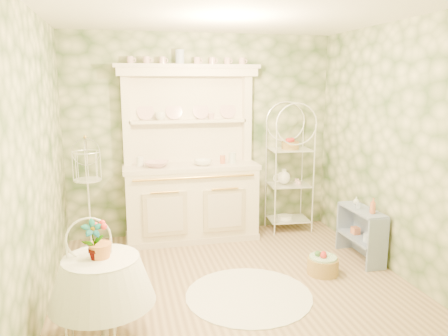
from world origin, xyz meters
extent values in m
plane|color=tan|center=(0.00, 0.00, 0.00)|extent=(3.60, 3.60, 0.00)
plane|color=white|center=(0.00, 0.00, 2.70)|extent=(3.60, 3.60, 0.00)
plane|color=beige|center=(-1.80, 0.00, 1.35)|extent=(3.60, 3.60, 0.00)
plane|color=beige|center=(1.80, 0.00, 1.35)|extent=(3.60, 3.60, 0.00)
plane|color=beige|center=(0.00, 1.80, 1.35)|extent=(3.60, 3.60, 0.00)
plane|color=beige|center=(0.00, -1.80, 1.35)|extent=(3.60, 3.60, 0.00)
cube|color=white|center=(-0.20, 1.52, 1.15)|extent=(1.87, 0.61, 2.29)
cube|color=white|center=(1.19, 1.57, 0.90)|extent=(0.60, 0.45, 1.81)
cube|color=#8496B9|center=(1.63, 0.37, 0.32)|extent=(0.29, 0.75, 0.64)
cylinder|color=white|center=(-1.27, -0.66, 0.39)|extent=(0.85, 0.85, 0.79)
cube|color=white|center=(-1.36, -0.76, 0.43)|extent=(0.41, 0.41, 0.85)
cube|color=white|center=(-1.49, 1.35, 0.74)|extent=(0.38, 0.38, 1.48)
cylinder|color=tan|center=(1.01, 0.09, 0.11)|extent=(0.42, 0.42, 0.21)
cylinder|color=white|center=(0.08, -0.21, 0.01)|extent=(1.35, 1.35, 0.01)
imported|color=white|center=(-0.65, 1.46, 1.02)|extent=(0.39, 0.39, 0.07)
imported|color=white|center=(-0.06, 1.43, 1.02)|extent=(0.27, 0.27, 0.07)
imported|color=white|center=(-0.57, 1.68, 1.61)|extent=(0.16, 0.16, 0.11)
imported|color=white|center=(0.11, 1.68, 1.61)|extent=(0.11, 0.11, 0.08)
imported|color=#3F7238|center=(-1.32, -0.69, 0.85)|extent=(0.19, 0.15, 0.32)
imported|color=#CE724B|center=(1.64, 0.18, 0.68)|extent=(0.07, 0.07, 0.18)
imported|color=#AFBFDF|center=(1.59, 0.40, 0.65)|extent=(0.06, 0.06, 0.10)
imported|color=silver|center=(1.66, 0.56, 0.65)|extent=(0.08, 0.08, 0.10)
camera|label=1|loc=(-1.08, -4.01, 2.06)|focal=35.00mm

